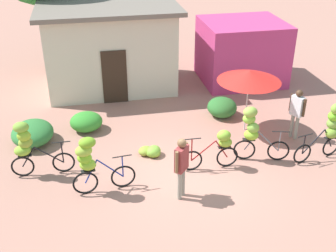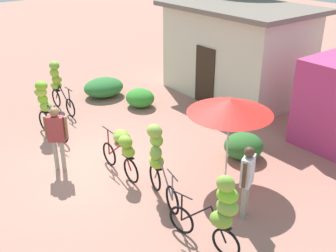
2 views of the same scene
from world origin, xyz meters
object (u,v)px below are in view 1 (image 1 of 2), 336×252
at_px(bicycle_rightmost, 330,127).
at_px(person_vendor, 182,162).
at_px(bicycle_leftmost, 28,145).
at_px(bicycle_near_pile, 91,160).
at_px(market_umbrella, 249,76).
at_px(banana_pile_on_ground, 151,151).
at_px(building_low, 110,47).
at_px(person_bystander, 297,109).
at_px(shop_pink, 241,51).
at_px(bicycle_center_loaded, 219,146).
at_px(bicycle_by_shop, 254,130).

relative_size(bicycle_rightmost, person_vendor, 1.00).
bearing_deg(bicycle_leftmost, bicycle_near_pile, -34.60).
bearing_deg(bicycle_rightmost, market_umbrella, 131.24).
xyz_separation_m(market_umbrella, bicycle_near_pile, (-5.03, -2.40, -0.91)).
xyz_separation_m(bicycle_leftmost, person_vendor, (3.80, -1.75, 0.09)).
bearing_deg(banana_pile_on_ground, building_low, 97.07).
xyz_separation_m(banana_pile_on_ground, person_bystander, (4.60, 0.14, 0.88)).
distance_m(building_low, person_bystander, 7.52).
bearing_deg(banana_pile_on_ground, shop_pink, 47.99).
distance_m(shop_pink, market_umbrella, 4.42).
bearing_deg(building_low, person_bystander, -45.19).
distance_m(bicycle_center_loaded, person_vendor, 1.74).
bearing_deg(bicycle_by_shop, person_vendor, -151.57).
xyz_separation_m(market_umbrella, bicycle_leftmost, (-6.64, -1.29, -0.94)).
height_order(shop_pink, market_umbrella, shop_pink).
bearing_deg(bicycle_center_loaded, bicycle_rightmost, -1.03).
bearing_deg(person_bystander, market_umbrella, 148.71).
xyz_separation_m(bicycle_near_pile, bicycle_center_loaded, (3.49, 0.45, -0.28)).
height_order(building_low, bicycle_rightmost, building_low).
xyz_separation_m(bicycle_leftmost, bicycle_center_loaded, (5.10, -0.66, -0.25)).
relative_size(bicycle_center_loaded, bicycle_rightmost, 0.98).
height_order(bicycle_by_shop, banana_pile_on_ground, bicycle_by_shop).
xyz_separation_m(building_low, bicycle_near_pile, (-1.08, -6.91, -0.66)).
relative_size(building_low, person_vendor, 3.07).
bearing_deg(person_bystander, shop_pink, 89.96).
xyz_separation_m(market_umbrella, person_bystander, (1.33, -0.81, -0.89)).
bearing_deg(person_bystander, bicycle_by_shop, -152.25).
bearing_deg(bicycle_near_pile, banana_pile_on_ground, 39.59).
distance_m(bicycle_near_pile, bicycle_center_loaded, 3.53).
relative_size(bicycle_by_shop, person_bystander, 1.03).
distance_m(bicycle_leftmost, person_bystander, 7.98).
distance_m(bicycle_leftmost, banana_pile_on_ground, 3.48).
height_order(bicycle_leftmost, banana_pile_on_ground, bicycle_leftmost).
distance_m(market_umbrella, bicycle_center_loaded, 2.76).
relative_size(market_umbrella, bicycle_by_shop, 1.22).
xyz_separation_m(shop_pink, bicycle_by_shop, (-1.79, -5.91, -0.24)).
distance_m(market_umbrella, banana_pile_on_ground, 3.84).
distance_m(bicycle_by_shop, bicycle_rightmost, 2.24).
relative_size(bicycle_near_pile, person_vendor, 0.97).
distance_m(market_umbrella, person_bystander, 1.79).
distance_m(shop_pink, banana_pile_on_ground, 6.97).
xyz_separation_m(market_umbrella, bicycle_rightmost, (1.76, -2.01, -0.93)).
relative_size(bicycle_near_pile, bicycle_center_loaded, 0.99).
bearing_deg(shop_pink, bicycle_by_shop, -106.83).
relative_size(building_low, bicycle_by_shop, 3.09).
relative_size(bicycle_rightmost, banana_pile_on_ground, 2.06).
height_order(bicycle_near_pile, bicycle_rightmost, bicycle_rightmost).
xyz_separation_m(banana_pile_on_ground, person_vendor, (0.43, -2.09, 0.92)).
bearing_deg(bicycle_center_loaded, bicycle_by_shop, 10.82).
bearing_deg(bicycle_near_pile, building_low, 81.13).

